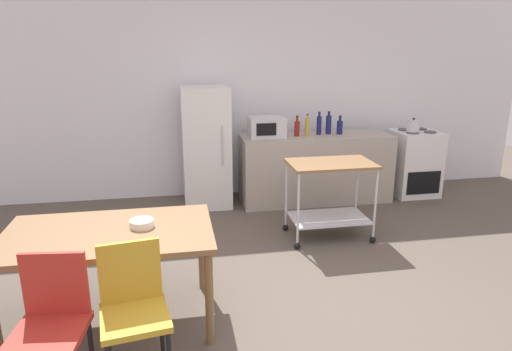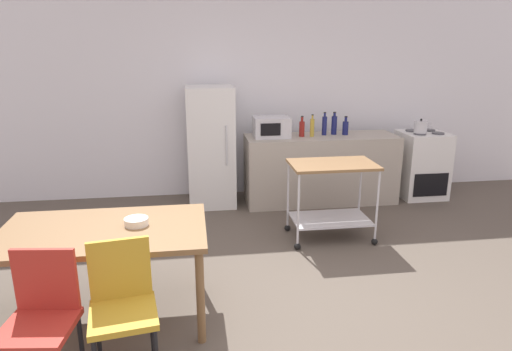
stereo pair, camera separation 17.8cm
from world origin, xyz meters
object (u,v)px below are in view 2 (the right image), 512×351
at_px(bottle_soy_sauce, 345,127).
at_px(fruit_bowl, 136,222).
at_px(bottle_soda, 302,128).
at_px(bottle_wine, 334,125).
at_px(bottle_sparkling_water, 312,127).
at_px(kettle, 421,127).
at_px(chair_red, 41,315).
at_px(microwave, 271,127).
at_px(bottle_vinegar, 324,125).
at_px(stove_oven, 421,164).
at_px(chair_mustard, 122,302).
at_px(dining_table, 104,239).
at_px(kitchen_cart, 332,188).
at_px(refrigerator, 211,147).

distance_m(bottle_soy_sauce, fruit_bowl, 3.48).
height_order(bottle_soda, bottle_wine, bottle_wine).
bearing_deg(bottle_sparkling_water, kettle, -2.18).
relative_size(chair_red, fruit_bowl, 4.99).
height_order(microwave, bottle_vinegar, bottle_vinegar).
relative_size(stove_oven, bottle_soda, 3.45).
xyz_separation_m(bottle_sparkling_water, bottle_vinegar, (0.19, 0.07, 0.01)).
height_order(chair_mustard, fruit_bowl, chair_mustard).
distance_m(stove_oven, fruit_bowl, 4.35).
bearing_deg(chair_mustard, dining_table, 99.02).
bearing_deg(bottle_soy_sauce, bottle_wine, 163.88).
bearing_deg(bottle_soda, bottle_vinegar, 9.27).
distance_m(kitchen_cart, bottle_soda, 1.29).
height_order(bottle_sparkling_water, fruit_bowl, bottle_sparkling_water).
relative_size(stove_oven, microwave, 2.00).
distance_m(bottle_vinegar, kettle, 1.29).
xyz_separation_m(kitchen_cart, fruit_bowl, (-1.90, -1.21, 0.21)).
xyz_separation_m(chair_mustard, bottle_wine, (2.34, 3.19, 0.51)).
height_order(stove_oven, bottle_sparkling_water, bottle_sparkling_water).
xyz_separation_m(refrigerator, bottle_vinegar, (1.50, -0.05, 0.25)).
distance_m(chair_red, microwave, 3.78).
relative_size(bottle_wine, bottle_soy_sauce, 1.22).
bearing_deg(kitchen_cart, chair_red, -140.30).
relative_size(microwave, bottle_vinegar, 1.52).
bearing_deg(kitchen_cart, bottle_wine, 72.25).
height_order(kitchen_cart, microwave, microwave).
bearing_deg(bottle_sparkling_water, bottle_vinegar, 21.75).
height_order(chair_red, bottle_wine, bottle_wine).
height_order(kitchen_cart, bottle_sparkling_water, bottle_sparkling_water).
distance_m(fruit_bowl, kettle, 4.19).
bearing_deg(chair_mustard, microwave, 55.91).
bearing_deg(fruit_bowl, bottle_sparkling_water, 50.49).
bearing_deg(bottle_sparkling_water, dining_table, -132.29).
xyz_separation_m(chair_mustard, bottle_sparkling_water, (2.01, 3.10, 0.50)).
distance_m(bottle_wine, kettle, 1.16).
bearing_deg(bottle_soy_sauce, dining_table, -137.11).
height_order(refrigerator, kitchen_cart, refrigerator).
bearing_deg(bottle_vinegar, microwave, -177.17).
bearing_deg(bottle_sparkling_water, bottle_soy_sauce, 6.82).
distance_m(bottle_soda, kettle, 1.60).
distance_m(bottle_soy_sauce, kettle, 1.01).
height_order(dining_table, chair_mustard, chair_mustard).
xyz_separation_m(bottle_wine, kettle, (1.15, -0.15, -0.03)).
height_order(stove_oven, bottle_vinegar, bottle_vinegar).
xyz_separation_m(chair_mustard, chair_red, (-0.46, -0.08, 0.00)).
relative_size(bottle_soy_sauce, fruit_bowl, 1.38).
distance_m(stove_oven, bottle_soy_sauce, 1.25).
relative_size(refrigerator, bottle_soy_sauce, 6.29).
xyz_separation_m(dining_table, bottle_vinegar, (2.41, 2.52, 0.36)).
bearing_deg(microwave, kitchen_cart, -70.25).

